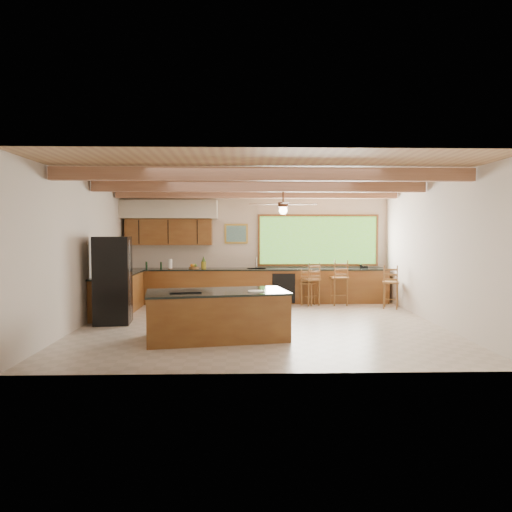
{
  "coord_description": "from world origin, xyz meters",
  "views": [
    {
      "loc": [
        -0.34,
        -9.26,
        1.89
      ],
      "look_at": [
        -0.07,
        0.8,
        1.37
      ],
      "focal_mm": 32.0,
      "sensor_mm": 36.0,
      "label": 1
    }
  ],
  "objects": [
    {
      "name": "bar_stool_b",
      "position": [
        2.12,
        2.39,
        0.7
      ],
      "size": [
        0.46,
        0.46,
        1.18
      ],
      "rotation": [
        0.0,
        0.0,
        0.09
      ],
      "color": "brown",
      "rests_on": "ground"
    },
    {
      "name": "bar_stool_d",
      "position": [
        3.3,
        1.82,
        0.64
      ],
      "size": [
        0.5,
        0.5,
        1.08
      ],
      "rotation": [
        0.0,
        0.0,
        -0.37
      ],
      "color": "brown",
      "rests_on": "ground"
    },
    {
      "name": "refrigerator",
      "position": [
        -3.05,
        0.19,
        0.9
      ],
      "size": [
        0.77,
        0.75,
        1.8
      ],
      "rotation": [
        0.0,
        0.0,
        0.1
      ],
      "color": "black",
      "rests_on": "ground"
    },
    {
      "name": "bar_stool_a",
      "position": [
        1.39,
        2.39,
        0.66
      ],
      "size": [
        0.52,
        0.53,
        1.11
      ],
      "rotation": [
        0.0,
        0.0,
        0.4
      ],
      "color": "brown",
      "rests_on": "ground"
    },
    {
      "name": "counter_run",
      "position": [
        -0.82,
        2.52,
        0.46
      ],
      "size": [
        7.12,
        3.1,
        1.25
      ],
      "color": "brown",
      "rests_on": "ground"
    },
    {
      "name": "ground",
      "position": [
        0.0,
        0.0,
        0.0
      ],
      "size": [
        7.2,
        7.2,
        0.0
      ],
      "primitive_type": "plane",
      "color": "#BDAD9C",
      "rests_on": "ground"
    },
    {
      "name": "bar_stool_c",
      "position": [
        1.32,
        2.4,
        0.56
      ],
      "size": [
        0.45,
        0.45,
        0.94
      ],
      "rotation": [
        0.0,
        0.0,
        -0.43
      ],
      "color": "brown",
      "rests_on": "ground"
    },
    {
      "name": "room_shell",
      "position": [
        -0.17,
        0.65,
        2.21
      ],
      "size": [
        7.27,
        6.54,
        3.02
      ],
      "color": "beige",
      "rests_on": "ground"
    },
    {
      "name": "island",
      "position": [
        -0.81,
        -1.24,
        0.43
      ],
      "size": [
        2.61,
        1.56,
        0.87
      ],
      "rotation": [
        0.0,
        0.0,
        0.17
      ],
      "color": "brown",
      "rests_on": "ground"
    }
  ]
}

